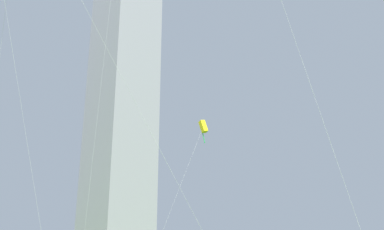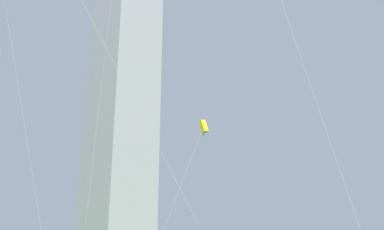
% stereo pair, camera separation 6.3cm
% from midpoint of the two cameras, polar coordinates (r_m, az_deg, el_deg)
% --- Properties ---
extents(kite_flying_4, '(5.27, 2.14, 14.18)m').
position_cam_midpoint_polar(kite_flying_4, '(43.80, 1.69, -1.73)').
color(kite_flying_4, silver).
rests_on(kite_flying_4, ground).
extents(distant_highrise_0, '(18.21, 27.18, 100.32)m').
position_cam_midpoint_polar(distant_highrise_0, '(142.08, -9.90, 3.29)').
color(distant_highrise_0, '#939399').
rests_on(distant_highrise_0, ground).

